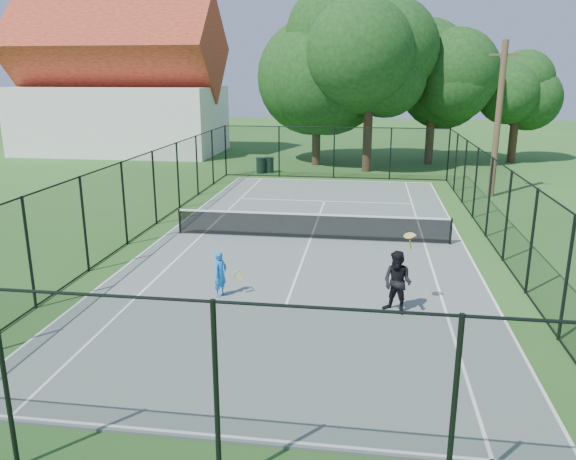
# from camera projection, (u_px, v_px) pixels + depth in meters

# --- Properties ---
(ground) EXTENTS (120.00, 120.00, 0.00)m
(ground) POSITION_uv_depth(u_px,v_px,m) (311.00, 240.00, 20.72)
(ground) COLOR #265E20
(tennis_court) EXTENTS (11.00, 24.00, 0.06)m
(tennis_court) POSITION_uv_depth(u_px,v_px,m) (311.00, 239.00, 20.72)
(tennis_court) COLOR slate
(tennis_court) RESTS_ON ground
(tennis_net) EXTENTS (10.08, 0.08, 0.95)m
(tennis_net) POSITION_uv_depth(u_px,v_px,m) (311.00, 225.00, 20.57)
(tennis_net) COLOR black
(tennis_net) RESTS_ON tennis_court
(fence) EXTENTS (13.10, 26.10, 3.00)m
(fence) POSITION_uv_depth(u_px,v_px,m) (311.00, 201.00, 20.32)
(fence) COLOR black
(fence) RESTS_ON ground
(tree_near_left) EXTENTS (8.21, 8.21, 10.70)m
(tree_near_left) POSITION_uv_depth(u_px,v_px,m) (317.00, 63.00, 36.22)
(tree_near_left) COLOR #332114
(tree_near_left) RESTS_ON ground
(tree_near_mid) EXTENTS (7.31, 7.31, 9.56)m
(tree_near_mid) POSITION_uv_depth(u_px,v_px,m) (370.00, 75.00, 33.85)
(tree_near_mid) COLOR #332114
(tree_near_mid) RESTS_ON ground
(tree_near_right) EXTENTS (5.94, 5.94, 8.20)m
(tree_near_right) POSITION_uv_depth(u_px,v_px,m) (433.00, 85.00, 36.93)
(tree_near_right) COLOR #332114
(tree_near_right) RESTS_ON ground
(tree_far_right) EXTENTS (5.05, 5.05, 6.69)m
(tree_far_right) POSITION_uv_depth(u_px,v_px,m) (517.00, 101.00, 37.91)
(tree_far_right) COLOR #332114
(tree_far_right) RESTS_ON ground
(building) EXTENTS (15.30, 8.15, 11.87)m
(building) POSITION_uv_depth(u_px,v_px,m) (119.00, 88.00, 42.71)
(building) COLOR silver
(building) RESTS_ON ground
(trash_bin_left) EXTENTS (0.58, 0.58, 0.96)m
(trash_bin_left) POSITION_uv_depth(u_px,v_px,m) (261.00, 165.00, 34.62)
(trash_bin_left) COLOR black
(trash_bin_left) RESTS_ON ground
(trash_bin_right) EXTENTS (0.58, 0.58, 0.96)m
(trash_bin_right) POSITION_uv_depth(u_px,v_px,m) (269.00, 165.00, 34.86)
(trash_bin_right) COLOR black
(trash_bin_right) RESTS_ON ground
(utility_pole) EXTENTS (1.40, 0.30, 7.48)m
(utility_pole) POSITION_uv_depth(u_px,v_px,m) (498.00, 119.00, 27.17)
(utility_pole) COLOR #4C3823
(utility_pole) RESTS_ON ground
(player_blue) EXTENTS (0.81, 0.54, 1.27)m
(player_blue) POSITION_uv_depth(u_px,v_px,m) (221.00, 274.00, 15.20)
(player_blue) COLOR blue
(player_blue) RESTS_ON tennis_court
(player_black) EXTENTS (0.99, 0.96, 2.02)m
(player_black) POSITION_uv_depth(u_px,v_px,m) (397.00, 282.00, 14.08)
(player_black) COLOR black
(player_black) RESTS_ON tennis_court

